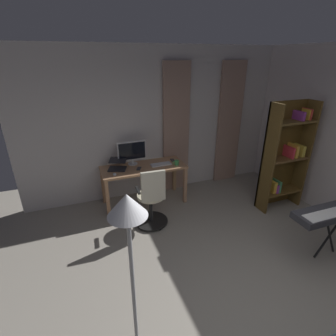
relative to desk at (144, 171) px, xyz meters
name	(u,v)px	position (x,y,z in m)	size (l,w,h in m)	color
ground_plane	(263,332)	(-0.41, 2.92, -0.65)	(8.78, 8.78, 0.00)	gray
back_room_partition	(156,124)	(-0.41, -0.46, 0.75)	(5.12, 0.10, 2.82)	silver
curtain_left_panel	(229,125)	(-2.01, -0.35, 0.62)	(0.54, 0.06, 2.54)	tan
curtain_right_panel	(176,130)	(-0.79, -0.35, 0.62)	(0.53, 0.06, 2.54)	tan
desk	(144,171)	(0.00, 0.00, 0.00)	(1.54, 0.61, 0.75)	tan
office_chair	(152,200)	(0.09, 0.76, -0.17)	(0.56, 0.56, 1.05)	black
computer_monitor	(132,152)	(0.15, -0.19, 0.35)	(0.53, 0.18, 0.44)	silver
computer_keyboard	(161,164)	(-0.32, 0.05, 0.11)	(0.38, 0.15, 0.02)	silver
laptop	(118,166)	(0.46, -0.08, 0.16)	(0.41, 0.43, 0.16)	#232328
computer_mouse	(115,174)	(0.56, 0.19, 0.12)	(0.06, 0.10, 0.04)	white
cell_phone_by_monitor	(139,169)	(0.11, 0.07, 0.11)	(0.07, 0.14, 0.01)	#333338
cell_phone_face_up	(173,160)	(-0.61, -0.08, 0.11)	(0.07, 0.14, 0.01)	#333338
mug_tea	(177,163)	(-0.59, 0.15, 0.15)	(0.12, 0.08, 0.09)	#3D9951
bookshelf	(284,156)	(-2.32, 0.97, 0.33)	(0.82, 0.30, 1.94)	brown
floor_lamp	(130,245)	(0.87, 2.81, 0.78)	(0.28, 0.28, 1.83)	black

